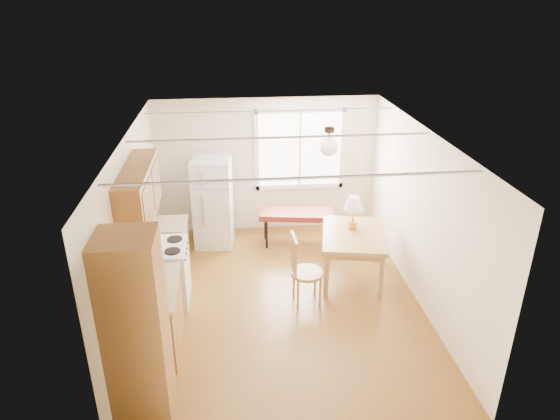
{
  "coord_description": "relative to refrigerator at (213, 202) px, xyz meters",
  "views": [
    {
      "loc": [
        -0.66,
        -6.15,
        4.23
      ],
      "look_at": [
        0.05,
        0.71,
        1.15
      ],
      "focal_mm": 32.0,
      "sensor_mm": 36.0,
      "label": 1
    }
  ],
  "objects": [
    {
      "name": "refrigerator",
      "position": [
        0.0,
        0.0,
        0.0
      ],
      "size": [
        0.72,
        0.72,
        1.59
      ],
      "rotation": [
        0.0,
        0.0,
        -0.1
      ],
      "color": "silver",
      "rests_on": "ground"
    },
    {
      "name": "bench",
      "position": [
        1.46,
        -0.12,
        -0.26
      ],
      "size": [
        1.36,
        0.67,
        0.6
      ],
      "rotation": [
        0.0,
        0.0,
        -0.15
      ],
      "color": "#5F1E16",
      "rests_on": "ground"
    },
    {
      "name": "coffee_maker",
      "position": [
        -0.72,
        -2.87,
        0.22
      ],
      "size": [
        0.19,
        0.23,
        0.33
      ],
      "rotation": [
        0.0,
        0.0,
        0.16
      ],
      "color": "black",
      "rests_on": "kitchen_run"
    },
    {
      "name": "table_lamp",
      "position": [
        2.19,
        -1.25,
        0.38
      ],
      "size": [
        0.31,
        0.31,
        0.54
      ],
      "rotation": [
        0.0,
        0.0,
        -0.31
      ],
      "color": "#BF873D",
      "rests_on": "dining_table"
    },
    {
      "name": "pendant_light",
      "position": [
        1.7,
        -1.55,
        1.44
      ],
      "size": [
        0.26,
        0.26,
        0.4
      ],
      "color": "black",
      "rests_on": "room_shell"
    },
    {
      "name": "dining_table",
      "position": [
        2.18,
        -1.41,
        -0.11
      ],
      "size": [
        1.17,
        1.41,
        0.79
      ],
      "rotation": [
        0.0,
        0.0,
        -0.19
      ],
      "color": "olive",
      "rests_on": "ground"
    },
    {
      "name": "window_unit",
      "position": [
        1.6,
        0.52,
        0.75
      ],
      "size": [
        1.64,
        0.05,
        1.51
      ],
      "color": "white",
      "rests_on": "room_shell"
    },
    {
      "name": "kitchen_run",
      "position": [
        -0.72,
        -2.59,
        0.04
      ],
      "size": [
        0.65,
        3.4,
        2.2
      ],
      "color": "brown",
      "rests_on": "ground"
    },
    {
      "name": "room_shell",
      "position": [
        1.0,
        -1.95,
        0.45
      ],
      "size": [
        4.6,
        5.6,
        2.62
      ],
      "color": "#5F3813",
      "rests_on": "ground"
    },
    {
      "name": "kettle",
      "position": [
        -0.72,
        -2.93,
        0.2
      ],
      "size": [
        0.13,
        0.13,
        0.25
      ],
      "color": "red",
      "rests_on": "kitchen_run"
    },
    {
      "name": "chair",
      "position": [
        1.26,
        -2.01,
        -0.18
      ],
      "size": [
        0.47,
        0.47,
        1.08
      ],
      "rotation": [
        0.0,
        0.0,
        0.06
      ],
      "color": "olive",
      "rests_on": "ground"
    }
  ]
}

